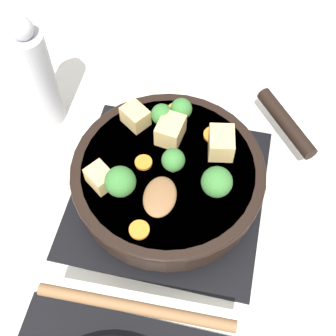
{
  "coord_description": "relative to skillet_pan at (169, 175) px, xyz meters",
  "views": [
    {
      "loc": [
        -0.08,
        0.36,
        0.68
      ],
      "look_at": [
        0.0,
        0.0,
        0.08
      ],
      "focal_mm": 50.0,
      "sensor_mm": 36.0,
      "label": 1
    }
  ],
  "objects": [
    {
      "name": "ground_plane",
      "position": [
        0.0,
        0.0,
        -0.06
      ],
      "size": [
        2.4,
        2.4,
        0.0
      ],
      "primitive_type": "plane",
      "color": "silver"
    },
    {
      "name": "broccoli_floret_near_spoon",
      "position": [
        0.03,
        -0.08,
        0.05
      ],
      "size": [
        0.03,
        0.03,
        0.04
      ],
      "color": "#709956",
      "rests_on": "skillet_pan"
    },
    {
      "name": "tofu_cube_near_handle",
      "position": [
        -0.07,
        -0.05,
        0.04
      ],
      "size": [
        0.05,
        0.05,
        0.04
      ],
      "primitive_type": "cube",
      "rotation": [
        0.0,
        0.0,
        4.89
      ],
      "color": "#DBB770",
      "rests_on": "skillet_pan"
    },
    {
      "name": "broccoli_floret_north_edge",
      "position": [
        0.06,
        0.06,
        0.05
      ],
      "size": [
        0.05,
        0.05,
        0.05
      ],
      "color": "#709956",
      "rests_on": "skillet_pan"
    },
    {
      "name": "tofu_cube_center_large",
      "position": [
        0.01,
        -0.06,
        0.04
      ],
      "size": [
        0.04,
        0.05,
        0.04
      ],
      "primitive_type": "cube",
      "rotation": [
        0.0,
        0.0,
        1.43
      ],
      "color": "#DBB770",
      "rests_on": "skillet_pan"
    },
    {
      "name": "carrot_slice_near_center",
      "position": [
        0.04,
        -0.0,
        0.03
      ],
      "size": [
        0.03,
        0.03,
        0.01
      ],
      "primitive_type": "cylinder",
      "color": "orange",
      "rests_on": "skillet_pan"
    },
    {
      "name": "tofu_cube_west_chunk",
      "position": [
        0.09,
        0.05,
        0.04
      ],
      "size": [
        0.05,
        0.05,
        0.03
      ],
      "primitive_type": "cube",
      "rotation": [
        0.0,
        0.0,
        2.51
      ],
      "color": "#DBB770",
      "rests_on": "skillet_pan"
    },
    {
      "name": "tofu_cube_east_chunk",
      "position": [
        0.07,
        -0.07,
        0.04
      ],
      "size": [
        0.05,
        0.05,
        0.03
      ],
      "primitive_type": "cube",
      "rotation": [
        0.0,
        0.0,
        2.53
      ],
      "color": "#DBB770",
      "rests_on": "skillet_pan"
    },
    {
      "name": "broccoli_floret_west_rim",
      "position": [
        -0.01,
        -0.0,
        0.05
      ],
      "size": [
        0.04,
        0.04,
        0.04
      ],
      "color": "#709956",
      "rests_on": "skillet_pan"
    },
    {
      "name": "wooden_spoon",
      "position": [
        -0.0,
        0.15,
        0.03
      ],
      "size": [
        0.26,
        0.21,
        0.02
      ],
      "color": "brown",
      "rests_on": "skillet_pan"
    },
    {
      "name": "skillet_pan",
      "position": [
        0.0,
        0.0,
        0.0
      ],
      "size": [
        0.37,
        0.35,
        0.05
      ],
      "color": "black",
      "rests_on": "front_burner_grate"
    },
    {
      "name": "broccoli_floret_east_rim",
      "position": [
        -0.0,
        -0.1,
        0.05
      ],
      "size": [
        0.03,
        0.03,
        0.04
      ],
      "color": "#709956",
      "rests_on": "skillet_pan"
    },
    {
      "name": "carrot_slice_orange_thin",
      "position": [
        -0.05,
        -0.07,
        0.03
      ],
      "size": [
        0.03,
        0.03,
        0.01
      ],
      "primitive_type": "cylinder",
      "color": "orange",
      "rests_on": "skillet_pan"
    },
    {
      "name": "front_burner_grate",
      "position": [
        0.0,
        0.0,
        -0.04
      ],
      "size": [
        0.31,
        0.31,
        0.03
      ],
      "color": "black",
      "rests_on": "ground_plane"
    },
    {
      "name": "carrot_slice_under_broccoli",
      "position": [
        0.01,
        -0.11,
        0.03
      ],
      "size": [
        0.02,
        0.02,
        0.01
      ],
      "primitive_type": "cylinder",
      "color": "orange",
      "rests_on": "skillet_pan"
    },
    {
      "name": "pepper_mill",
      "position": [
        0.25,
        -0.11,
        0.05
      ],
      "size": [
        0.06,
        0.06,
        0.22
      ],
      "color": "#B2B2B7",
      "rests_on": "ground_plane"
    },
    {
      "name": "carrot_slice_edge_slice",
      "position": [
        0.02,
        0.11,
        0.03
      ],
      "size": [
        0.03,
        0.03,
        0.01
      ],
      "primitive_type": "cylinder",
      "color": "orange",
      "rests_on": "skillet_pan"
    },
    {
      "name": "broccoli_floret_center_top",
      "position": [
        -0.07,
        0.03,
        0.05
      ],
      "size": [
        0.05,
        0.05,
        0.05
      ],
      "color": "#709956",
      "rests_on": "skillet_pan"
    }
  ]
}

